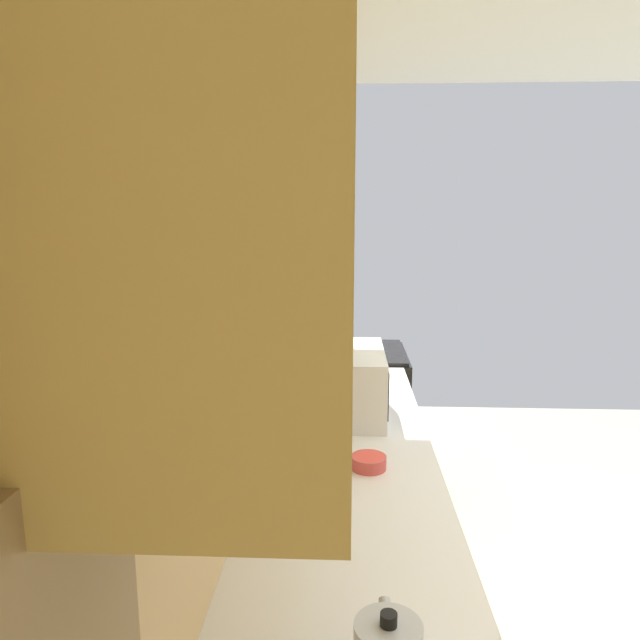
# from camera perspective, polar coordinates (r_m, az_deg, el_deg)

# --- Properties ---
(wall_back) EXTENTS (4.23, 0.12, 2.58)m
(wall_back) POSITION_cam_1_polar(r_m,az_deg,el_deg) (1.90, -8.38, -4.20)
(wall_back) COLOR #E7BD7D
(wall_back) RESTS_ON ground_plane
(upper_cabinets) EXTENTS (2.02, 0.31, 0.69)m
(upper_cabinets) POSITION_cam_1_polar(r_m,az_deg,el_deg) (1.46, -3.20, 12.66)
(upper_cabinets) COLOR #DBC16D
(oven_range) EXTENTS (0.64, 0.69, 1.09)m
(oven_range) POSITION_cam_1_polar(r_m,az_deg,el_deg) (3.71, 3.10, -9.87)
(oven_range) COLOR black
(oven_range) RESTS_ON ground_plane
(microwave) EXTENTS (0.52, 0.36, 0.28)m
(microwave) POSITION_cam_1_polar(r_m,az_deg,el_deg) (2.51, 2.29, -6.14)
(microwave) COLOR white
(microwave) RESTS_ON counter_run
(bowl) EXTENTS (0.12, 0.12, 0.04)m
(bowl) POSITION_cam_1_polar(r_m,az_deg,el_deg) (2.04, 4.85, -13.80)
(bowl) COLOR #D84C47
(bowl) RESTS_ON counter_run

